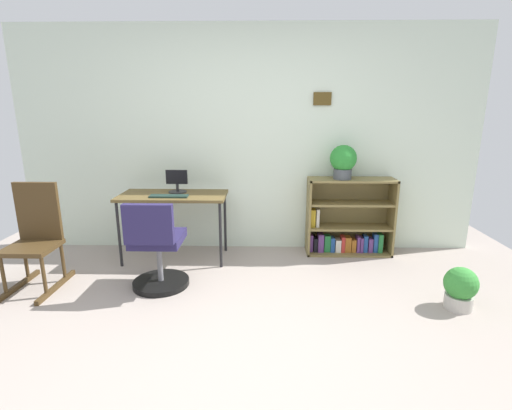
% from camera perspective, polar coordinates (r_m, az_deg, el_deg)
% --- Properties ---
extents(ground_plane, '(6.24, 6.24, 0.00)m').
position_cam_1_polar(ground_plane, '(2.71, -3.38, -22.19)').
color(ground_plane, '#9F9289').
extents(wall_back, '(5.20, 0.12, 2.50)m').
position_cam_1_polar(wall_back, '(4.33, -1.32, 9.62)').
color(wall_back, silver).
rests_on(wall_back, ground_plane).
extents(desk, '(1.13, 0.55, 0.73)m').
position_cam_1_polar(desk, '(4.12, -12.44, 0.81)').
color(desk, brown).
rests_on(desk, ground_plane).
extents(monitor, '(0.23, 0.19, 0.25)m').
position_cam_1_polar(monitor, '(4.16, -11.89, 3.36)').
color(monitor, '#262628').
rests_on(monitor, desk).
extents(keyboard, '(0.39, 0.12, 0.02)m').
position_cam_1_polar(keyboard, '(3.99, -13.07, 1.32)').
color(keyboard, '#1C302A').
rests_on(keyboard, desk).
extents(office_chair, '(0.52, 0.55, 0.85)m').
position_cam_1_polar(office_chair, '(3.53, -14.79, -6.80)').
color(office_chair, black).
rests_on(office_chair, ground_plane).
extents(rocking_chair, '(0.42, 0.64, 0.97)m').
position_cam_1_polar(rocking_chair, '(4.00, -30.47, -4.11)').
color(rocking_chair, '#443118').
rests_on(rocking_chair, ground_plane).
extents(bookshelf_low, '(0.95, 0.30, 0.87)m').
position_cam_1_polar(bookshelf_low, '(4.41, 13.67, -2.36)').
color(bookshelf_low, olive).
rests_on(bookshelf_low, ground_plane).
extents(potted_plant_on_shelf, '(0.29, 0.29, 0.37)m').
position_cam_1_polar(potted_plant_on_shelf, '(4.19, 13.08, 6.57)').
color(potted_plant_on_shelf, '#474C51').
rests_on(potted_plant_on_shelf, bookshelf_low).
extents(potted_plant_floor, '(0.27, 0.27, 0.36)m').
position_cam_1_polar(potted_plant_floor, '(3.58, 28.58, -10.93)').
color(potted_plant_floor, '#B7B2A8').
rests_on(potted_plant_floor, ground_plane).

